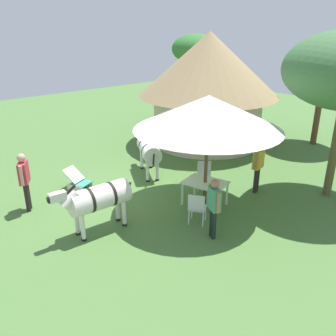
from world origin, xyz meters
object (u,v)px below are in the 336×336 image
at_px(patio_dining_table, 205,185).
at_px(zebra_by_umbrella, 97,198).
at_px(shade_umbrella, 208,113).
at_px(acacia_tree_far_lawn, 326,63).
at_px(patio_chair_near_hut, 197,207).
at_px(zebra_nearest_camera, 149,149).
at_px(thatched_hut, 208,83).
at_px(patio_chair_west_end, 204,174).
at_px(standing_watcher, 24,177).
at_px(guest_beside_umbrella, 258,163).
at_px(guest_behind_table, 214,203).
at_px(acacia_tree_right_background, 196,49).
at_px(striped_lounge_chair, 78,181).

xyz_separation_m(patio_dining_table, zebra_by_umbrella, (-0.76, -3.09, 0.28)).
height_order(shade_umbrella, acacia_tree_far_lawn, acacia_tree_far_lawn).
xyz_separation_m(shade_umbrella, patio_chair_near_hut, (0.63, -0.95, -2.26)).
bearing_deg(zebra_nearest_camera, thatched_hut, 43.49).
bearing_deg(patio_chair_west_end, thatched_hut, -92.43).
bearing_deg(standing_watcher, acacia_tree_far_lawn, 110.94).
distance_m(thatched_hut, zebra_nearest_camera, 4.67).
height_order(patio_chair_near_hut, standing_watcher, standing_watcher).
bearing_deg(patio_chair_west_end, patio_dining_table, 90.00).
height_order(thatched_hut, standing_watcher, thatched_hut).
bearing_deg(acacia_tree_far_lawn, guest_beside_umbrella, -77.22).
distance_m(guest_beside_umbrella, zebra_nearest_camera, 3.77).
xyz_separation_m(guest_behind_table, zebra_nearest_camera, (-4.27, 1.26, -0.03)).
xyz_separation_m(shade_umbrella, standing_watcher, (-3.05, -4.08, -1.75)).
relative_size(patio_chair_west_end, zebra_nearest_camera, 0.44).
bearing_deg(acacia_tree_right_background, striped_lounge_chair, -65.21).
relative_size(guest_behind_table, acacia_tree_right_background, 0.36).
bearing_deg(thatched_hut, shade_umbrella, -46.20).
bearing_deg(acacia_tree_far_lawn, patio_chair_near_hut, -80.00).
relative_size(patio_chair_west_end, acacia_tree_right_background, 0.20).
xyz_separation_m(patio_dining_table, acacia_tree_right_background, (-7.76, 7.07, 3.03)).
height_order(patio_chair_near_hut, guest_beside_umbrella, guest_beside_umbrella).
relative_size(patio_chair_west_end, zebra_by_umbrella, 0.40).
xyz_separation_m(striped_lounge_chair, zebra_nearest_camera, (0.50, 2.50, 0.67)).
relative_size(shade_umbrella, acacia_tree_far_lawn, 0.93).
relative_size(acacia_tree_right_background, acacia_tree_far_lawn, 1.02).
relative_size(guest_behind_table, standing_watcher, 0.92).
xyz_separation_m(patio_chair_near_hut, zebra_nearest_camera, (-3.56, 1.12, 0.40)).
bearing_deg(patio_dining_table, striped_lounge_chair, -145.95).
bearing_deg(striped_lounge_chair, acacia_tree_right_background, 179.86).
distance_m(patio_chair_west_end, acacia_tree_far_lawn, 7.58).
bearing_deg(patio_chair_near_hut, patio_dining_table, 90.00).
xyz_separation_m(guest_beside_umbrella, acacia_tree_far_lawn, (-1.34, 5.91, 2.47)).
bearing_deg(zebra_by_umbrella, acacia_tree_far_lawn, -86.14).
bearing_deg(acacia_tree_right_background, shade_umbrella, -42.34).
bearing_deg(patio_dining_table, standing_watcher, -126.75).
relative_size(patio_chair_west_end, acacia_tree_far_lawn, 0.21).
relative_size(patio_chair_west_end, striped_lounge_chair, 0.96).
xyz_separation_m(patio_dining_table, guest_beside_umbrella, (0.43, 1.88, 0.34)).
relative_size(guest_behind_table, zebra_by_umbrella, 0.71).
bearing_deg(acacia_tree_far_lawn, standing_watcher, -100.21).
xyz_separation_m(thatched_hut, acacia_tree_far_lawn, (3.26, 3.44, 0.84)).
distance_m(standing_watcher, zebra_nearest_camera, 4.26).
bearing_deg(shade_umbrella, zebra_nearest_camera, 176.49).
xyz_separation_m(patio_dining_table, zebra_nearest_camera, (-2.93, 0.18, 0.28)).
bearing_deg(striped_lounge_chair, acacia_tree_far_lawn, 141.07).
height_order(shade_umbrella, patio_chair_near_hut, shade_umbrella).
bearing_deg(thatched_hut, zebra_nearest_camera, -73.44).
bearing_deg(striped_lounge_chair, patio_chair_near_hut, 83.73).
distance_m(zebra_nearest_camera, acacia_tree_right_background, 8.86).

